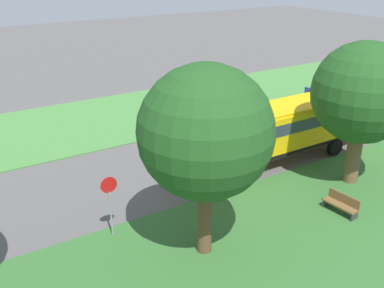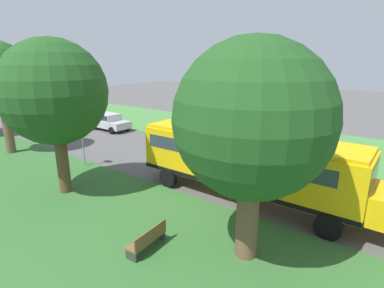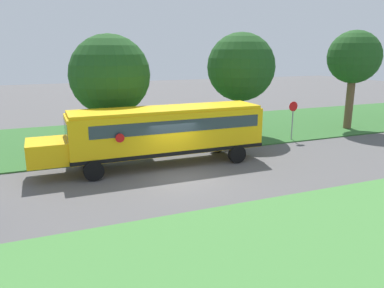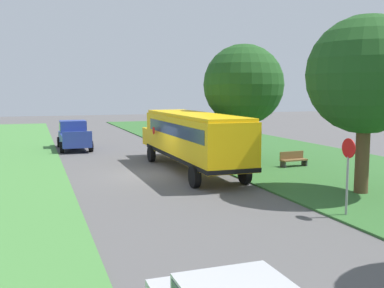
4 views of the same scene
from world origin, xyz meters
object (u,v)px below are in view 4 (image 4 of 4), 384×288
at_px(oak_tree_beside_bus, 245,85).
at_px(oak_tree_roadside_mid, 366,75).
at_px(school_bus, 192,136).
at_px(park_bench, 293,159).
at_px(stop_sign, 348,167).
at_px(pickup_truck, 74,135).

xyz_separation_m(oak_tree_beside_bus, oak_tree_roadside_mid, (-0.77, 9.48, 0.30)).
distance_m(school_bus, oak_tree_beside_bus, 5.32).
bearing_deg(park_bench, school_bus, -8.15).
bearing_deg(stop_sign, pickup_truck, -71.69).
bearing_deg(school_bus, park_bench, 171.85).
xyz_separation_m(pickup_truck, park_bench, (-11.03, 12.72, -0.60)).
relative_size(oak_tree_roadside_mid, park_bench, 4.55).
height_order(pickup_truck, oak_tree_roadside_mid, oak_tree_roadside_mid).
bearing_deg(stop_sign, oak_tree_roadside_mid, -136.93).
bearing_deg(stop_sign, oak_tree_beside_bus, -99.47).
relative_size(oak_tree_beside_bus, stop_sign, 2.61).
relative_size(school_bus, stop_sign, 4.53).
height_order(pickup_truck, oak_tree_beside_bus, oak_tree_beside_bus).
distance_m(oak_tree_roadside_mid, park_bench, 8.15).
relative_size(school_bus, oak_tree_roadside_mid, 1.67).
bearing_deg(park_bench, pickup_truck, -49.08).
height_order(school_bus, stop_sign, school_bus).
bearing_deg(stop_sign, park_bench, -111.79).
bearing_deg(oak_tree_roadside_mid, oak_tree_beside_bus, -85.34).
xyz_separation_m(pickup_truck, oak_tree_beside_bus, (-9.32, 9.96, 3.62)).
distance_m(stop_sign, park_bench, 10.13).
bearing_deg(pickup_truck, park_bench, 130.92).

